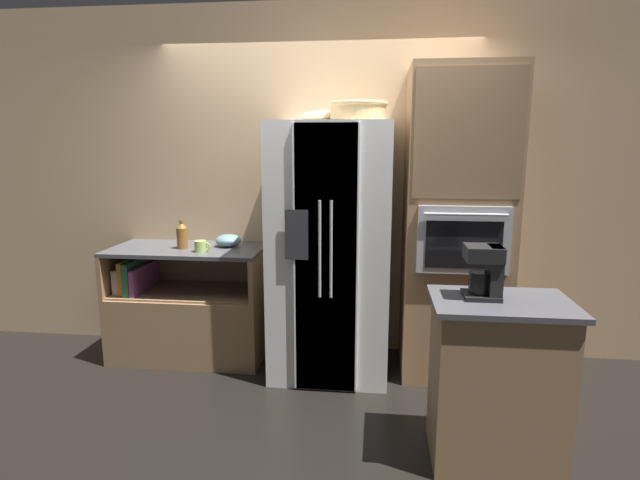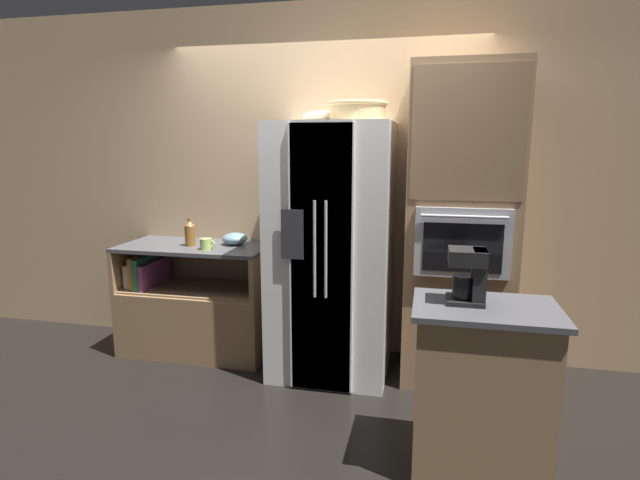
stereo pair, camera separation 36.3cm
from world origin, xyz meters
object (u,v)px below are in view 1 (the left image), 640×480
at_px(refrigerator, 331,250).
at_px(coffee_maker, 486,270).
at_px(fruit_bowl, 322,116).
at_px(mug, 201,246).
at_px(wall_oven, 456,225).
at_px(wicker_basket, 358,111).
at_px(bottle_tall, 182,235).
at_px(mixing_bowl, 228,240).

relative_size(refrigerator, coffee_maker, 6.65).
xyz_separation_m(fruit_bowl, mug, (-0.92, -0.12, -0.96)).
bearing_deg(wall_oven, coffee_maker, -90.11).
distance_m(wicker_basket, bottle_tall, 1.66).
height_order(refrigerator, mixing_bowl, refrigerator).
relative_size(refrigerator, wicker_basket, 4.61).
relative_size(refrigerator, bottle_tall, 8.19).
bearing_deg(refrigerator, mug, -177.89).
relative_size(bottle_tall, mug, 1.85).
bearing_deg(coffee_maker, refrigerator, 132.21).
xyz_separation_m(wicker_basket, mixing_bowl, (-1.04, 0.27, -0.99)).
bearing_deg(refrigerator, mixing_bowl, 167.39).
relative_size(wicker_basket, fruit_bowl, 1.30).
bearing_deg(wicker_basket, coffee_maker, -51.92).
relative_size(wall_oven, fruit_bowl, 7.22).
xyz_separation_m(wall_oven, fruit_bowl, (-0.99, 0.01, 0.79)).
xyz_separation_m(refrigerator, coffee_maker, (0.91, -1.01, 0.13)).
distance_m(refrigerator, coffee_maker, 1.36).
xyz_separation_m(bottle_tall, mixing_bowl, (0.34, 0.12, -0.06)).
xyz_separation_m(refrigerator, wall_oven, (0.91, 0.07, 0.19)).
relative_size(wicker_basket, mug, 3.28).
bearing_deg(mixing_bowl, mug, -123.14).
bearing_deg(refrigerator, wall_oven, 4.67).
xyz_separation_m(wicker_basket, bottle_tall, (-1.37, 0.15, -0.93)).
height_order(wall_oven, coffee_maker, wall_oven).
xyz_separation_m(mug, coffee_maker, (1.91, -0.97, 0.12)).
xyz_separation_m(wall_oven, wicker_basket, (-0.72, -0.16, 0.81)).
height_order(mixing_bowl, coffee_maker, coffee_maker).
height_order(fruit_bowl, mixing_bowl, fruit_bowl).
bearing_deg(bottle_tall, mug, -29.17).
bearing_deg(bottle_tall, refrigerator, -3.30).
bearing_deg(wicker_basket, bottle_tall, 173.69).
bearing_deg(fruit_bowl, mug, -172.52).
bearing_deg(mixing_bowl, wall_oven, -3.73).
bearing_deg(fruit_bowl, wall_oven, -0.51).
distance_m(wall_oven, bottle_tall, 2.10).
bearing_deg(wicker_basket, fruit_bowl, 148.14).
height_order(bottle_tall, mug, bottle_tall).
relative_size(wall_oven, coffee_maker, 8.00).
relative_size(wall_oven, mug, 18.20).
height_order(mug, mixing_bowl, mixing_bowl).
xyz_separation_m(wicker_basket, coffee_maker, (0.72, -0.92, -0.87)).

